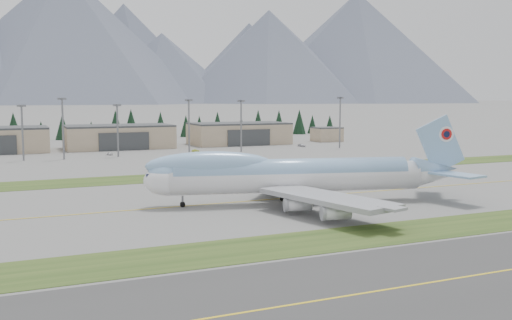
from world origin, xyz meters
name	(u,v)px	position (x,y,z in m)	size (l,w,h in m)	color
ground	(296,197)	(0.00, 0.00, 0.00)	(7000.00, 7000.00, 0.00)	#626260
grass_strip_near	(397,232)	(0.00, -38.00, 0.00)	(400.00, 14.00, 0.08)	#284318
grass_strip_far	(229,174)	(0.00, 45.00, 0.00)	(400.00, 18.00, 0.08)	#284318
asphalt_taxiway	(507,271)	(0.00, -62.00, 0.00)	(400.00, 32.00, 0.04)	#323232
taxiway_line_main	(296,197)	(0.00, 0.00, 0.00)	(400.00, 0.40, 0.02)	yellow
taxiway_line_near	(507,271)	(0.00, -62.00, 0.00)	(400.00, 0.40, 0.02)	yellow
boeing_747_freighter	(293,175)	(-4.22, -6.30, 6.44)	(74.37, 62.26, 19.54)	white
hangar_center	(119,137)	(-15.00, 149.90, 5.39)	(48.00, 26.60, 10.80)	tan
hangar_right	(239,133)	(45.00, 149.90, 5.39)	(48.00, 26.60, 10.80)	tan
control_shed	(327,134)	(95.00, 148.00, 3.80)	(14.00, 12.00, 7.60)	tan
floodlight_masts	(173,117)	(0.09, 110.57, 15.63)	(139.91, 6.49, 23.68)	slate
service_vehicle_a	(110,155)	(-24.38, 118.65, 0.00)	(1.33, 3.30, 1.12)	silver
service_vehicle_b	(196,152)	(12.04, 117.94, 0.00)	(1.21, 3.43, 1.13)	#A4B42D
service_vehicle_c	(302,147)	(66.78, 123.49, 0.00)	(1.85, 4.56, 1.32)	silver
conifer_belt	(135,125)	(4.82, 211.56, 7.40)	(268.65, 15.82, 16.93)	black
mountain_ridge_front	(39,40)	(52.64, 2239.09, 240.41)	(4279.64, 1240.65, 529.56)	#464E5E
mountain_ridge_rear	(45,51)	(113.53, 2900.00, 253.07)	(4483.47, 1010.35, 505.17)	#464E5E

